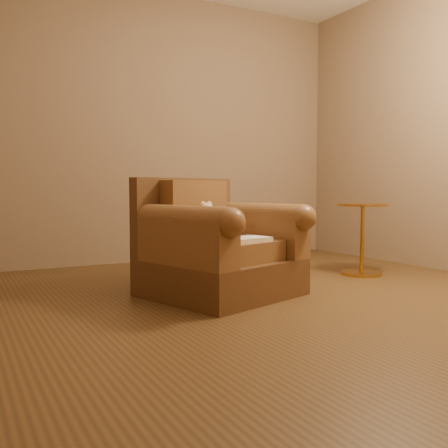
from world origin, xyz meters
name	(u,v)px	position (x,y,z in m)	size (l,w,h in m)	color
floor	(271,297)	(0.00, 0.00, 0.00)	(4.00, 4.00, 0.00)	brown
room	(272,40)	(0.00, 0.00, 1.71)	(4.02, 4.02, 2.71)	#81684F
armchair	(217,250)	(-0.28, 0.25, 0.31)	(1.12, 1.09, 0.81)	#56361C
teddy_bear	(209,224)	(-0.30, 0.32, 0.49)	(0.20, 0.22, 0.27)	beige
guidebook	(240,240)	(-0.24, 0.01, 0.40)	(0.42, 0.30, 0.03)	beige
side_table	(362,237)	(1.18, 0.36, 0.33)	(0.44, 0.44, 0.61)	gold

